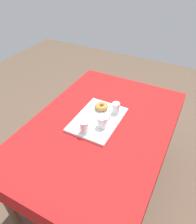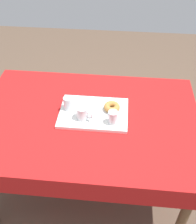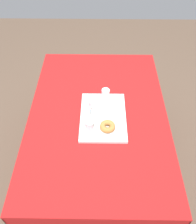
{
  "view_description": "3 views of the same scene",
  "coord_description": "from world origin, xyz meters",
  "px_view_note": "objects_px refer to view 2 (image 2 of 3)",
  "views": [
    {
      "loc": [
        -1.11,
        -0.56,
        1.87
      ],
      "look_at": [
        0.07,
        0.05,
        0.81
      ],
      "focal_mm": 34.23,
      "sensor_mm": 36.0,
      "label": 1
    },
    {
      "loc": [
        0.21,
        -1.34,
        2.01
      ],
      "look_at": [
        0.07,
        0.01,
        0.8
      ],
      "focal_mm": 43.25,
      "sensor_mm": 36.0,
      "label": 2
    },
    {
      "loc": [
        1.18,
        0.02,
        2.09
      ],
      "look_at": [
        0.02,
        0.0,
        0.79
      ],
      "focal_mm": 37.59,
      "sensor_mm": 36.0,
      "label": 3
    }
  ],
  "objects_px": {
    "serving_tray": "(94,113)",
    "water_glass_near": "(68,104)",
    "sugar_donut_left": "(112,107)",
    "teaspoon_near": "(90,104)",
    "dining_table": "(87,127)",
    "donut_plate_left": "(112,110)",
    "water_glass_far": "(113,118)",
    "tea_mug_left": "(83,113)"
  },
  "relations": [
    {
      "from": "dining_table",
      "to": "water_glass_far",
      "type": "height_order",
      "value": "water_glass_far"
    },
    {
      "from": "tea_mug_left",
      "to": "water_glass_near",
      "type": "height_order",
      "value": "water_glass_near"
    },
    {
      "from": "tea_mug_left",
      "to": "donut_plate_left",
      "type": "relative_size",
      "value": 0.99
    },
    {
      "from": "dining_table",
      "to": "water_glass_near",
      "type": "distance_m",
      "value": 0.21
    },
    {
      "from": "donut_plate_left",
      "to": "teaspoon_near",
      "type": "height_order",
      "value": "teaspoon_near"
    },
    {
      "from": "tea_mug_left",
      "to": "water_glass_far",
      "type": "bearing_deg",
      "value": -6.78
    },
    {
      "from": "dining_table",
      "to": "serving_tray",
      "type": "relative_size",
      "value": 3.28
    },
    {
      "from": "dining_table",
      "to": "water_glass_far",
      "type": "distance_m",
      "value": 0.24
    },
    {
      "from": "donut_plate_left",
      "to": "dining_table",
      "type": "bearing_deg",
      "value": -157.29
    },
    {
      "from": "dining_table",
      "to": "sugar_donut_left",
      "type": "xyz_separation_m",
      "value": [
        0.17,
        0.07,
        0.14
      ]
    },
    {
      "from": "tea_mug_left",
      "to": "sugar_donut_left",
      "type": "distance_m",
      "value": 0.21
    },
    {
      "from": "tea_mug_left",
      "to": "water_glass_near",
      "type": "relative_size",
      "value": 1.24
    },
    {
      "from": "water_glass_near",
      "to": "teaspoon_near",
      "type": "xyz_separation_m",
      "value": [
        0.14,
        0.06,
        -0.04
      ]
    },
    {
      "from": "water_glass_far",
      "to": "teaspoon_near",
      "type": "distance_m",
      "value": 0.25
    },
    {
      "from": "sugar_donut_left",
      "to": "teaspoon_near",
      "type": "distance_m",
      "value": 0.17
    },
    {
      "from": "sugar_donut_left",
      "to": "dining_table",
      "type": "bearing_deg",
      "value": -157.29
    },
    {
      "from": "donut_plate_left",
      "to": "water_glass_far",
      "type": "bearing_deg",
      "value": -83.87
    },
    {
      "from": "water_glass_far",
      "to": "sugar_donut_left",
      "type": "bearing_deg",
      "value": 96.13
    },
    {
      "from": "water_glass_far",
      "to": "sugar_donut_left",
      "type": "height_order",
      "value": "water_glass_far"
    },
    {
      "from": "water_glass_near",
      "to": "donut_plate_left",
      "type": "height_order",
      "value": "water_glass_near"
    },
    {
      "from": "dining_table",
      "to": "water_glass_near",
      "type": "xyz_separation_m",
      "value": [
        -0.14,
        0.06,
        0.15
      ]
    },
    {
      "from": "dining_table",
      "to": "donut_plate_left",
      "type": "bearing_deg",
      "value": 22.71
    },
    {
      "from": "dining_table",
      "to": "serving_tray",
      "type": "distance_m",
      "value": 0.12
    },
    {
      "from": "donut_plate_left",
      "to": "teaspoon_near",
      "type": "bearing_deg",
      "value": 162.94
    },
    {
      "from": "donut_plate_left",
      "to": "serving_tray",
      "type": "bearing_deg",
      "value": -166.2
    },
    {
      "from": "water_glass_near",
      "to": "dining_table",
      "type": "bearing_deg",
      "value": -22.68
    },
    {
      "from": "donut_plate_left",
      "to": "teaspoon_near",
      "type": "distance_m",
      "value": 0.17
    },
    {
      "from": "water_glass_near",
      "to": "sugar_donut_left",
      "type": "xyz_separation_m",
      "value": [
        0.3,
        0.01,
        -0.01
      ]
    },
    {
      "from": "dining_table",
      "to": "sugar_donut_left",
      "type": "height_order",
      "value": "sugar_donut_left"
    },
    {
      "from": "tea_mug_left",
      "to": "sugar_donut_left",
      "type": "height_order",
      "value": "tea_mug_left"
    },
    {
      "from": "serving_tray",
      "to": "sugar_donut_left",
      "type": "xyz_separation_m",
      "value": [
        0.12,
        0.03,
        0.04
      ]
    },
    {
      "from": "water_glass_far",
      "to": "donut_plate_left",
      "type": "distance_m",
      "value": 0.13
    },
    {
      "from": "donut_plate_left",
      "to": "sugar_donut_left",
      "type": "height_order",
      "value": "sugar_donut_left"
    },
    {
      "from": "serving_tray",
      "to": "water_glass_near",
      "type": "distance_m",
      "value": 0.19
    },
    {
      "from": "water_glass_far",
      "to": "teaspoon_near",
      "type": "xyz_separation_m",
      "value": [
        -0.17,
        0.17,
        -0.04
      ]
    },
    {
      "from": "teaspoon_near",
      "to": "water_glass_near",
      "type": "bearing_deg",
      "value": -113.2
    },
    {
      "from": "serving_tray",
      "to": "water_glass_far",
      "type": "bearing_deg",
      "value": -34.73
    },
    {
      "from": "dining_table",
      "to": "tea_mug_left",
      "type": "relative_size",
      "value": 13.38
    },
    {
      "from": "tea_mug_left",
      "to": "teaspoon_near",
      "type": "height_order",
      "value": "tea_mug_left"
    },
    {
      "from": "tea_mug_left",
      "to": "teaspoon_near",
      "type": "distance_m",
      "value": 0.16
    },
    {
      "from": "tea_mug_left",
      "to": "teaspoon_near",
      "type": "xyz_separation_m",
      "value": [
        0.03,
        0.15,
        -0.04
      ]
    },
    {
      "from": "dining_table",
      "to": "water_glass_near",
      "type": "height_order",
      "value": "water_glass_near"
    }
  ]
}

